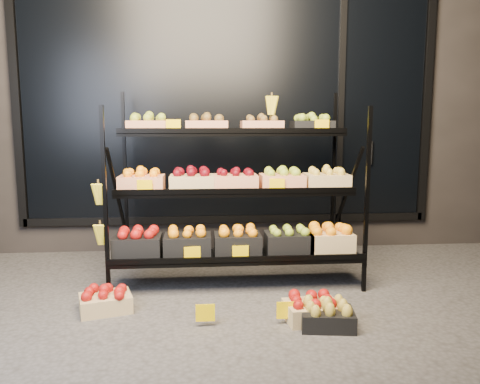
{
  "coord_description": "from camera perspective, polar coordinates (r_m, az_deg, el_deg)",
  "views": [
    {
      "loc": [
        -0.28,
        -3.41,
        1.36
      ],
      "look_at": [
        0.04,
        0.55,
        0.78
      ],
      "focal_mm": 35.0,
      "sensor_mm": 36.0,
      "label": 1
    }
  ],
  "objects": [
    {
      "name": "building",
      "position": [
        6.01,
        -1.97,
        11.98
      ],
      "size": [
        6.0,
        2.08,
        3.5
      ],
      "color": "#2D2826",
      "rests_on": "ground"
    },
    {
      "name": "display_rack",
      "position": [
        4.05,
        -0.72,
        0.17
      ],
      "size": [
        2.18,
        1.02,
        1.73
      ],
      "color": "black",
      "rests_on": "ground"
    },
    {
      "name": "ground",
      "position": [
        3.68,
        0.11,
        -13.41
      ],
      "size": [
        24.0,
        24.0,
        0.0
      ],
      "primitive_type": "plane",
      "color": "#514F4C",
      "rests_on": "ground"
    },
    {
      "name": "tag_floor_b",
      "position": [
        3.32,
        5.62,
        -14.78
      ],
      "size": [
        0.13,
        0.01,
        0.12
      ],
      "primitive_type": "cube",
      "color": "#F2C300",
      "rests_on": "ground"
    },
    {
      "name": "floor_crate_right",
      "position": [
        3.3,
        10.59,
        -14.52
      ],
      "size": [
        0.39,
        0.31,
        0.19
      ],
      "rotation": [
        0.0,
        0.0,
        -0.14
      ],
      "color": "black",
      "rests_on": "ground"
    },
    {
      "name": "tag_floor_a",
      "position": [
        3.27,
        -4.25,
        -15.12
      ],
      "size": [
        0.13,
        0.01,
        0.12
      ],
      "primitive_type": "cube",
      "color": "#F2C300",
      "rests_on": "ground"
    },
    {
      "name": "floor_crate_left",
      "position": [
        3.64,
        -16.08,
        -12.49
      ],
      "size": [
        0.42,
        0.36,
        0.19
      ],
      "rotation": [
        0.0,
        0.0,
        0.3
      ],
      "color": "#D2B579",
      "rests_on": "ground"
    },
    {
      "name": "floor_crate_midright",
      "position": [
        3.39,
        8.79,
        -13.8
      ],
      "size": [
        0.4,
        0.32,
        0.19
      ],
      "rotation": [
        0.0,
        0.0,
        0.12
      ],
      "color": "#D2B579",
      "rests_on": "ground"
    }
  ]
}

